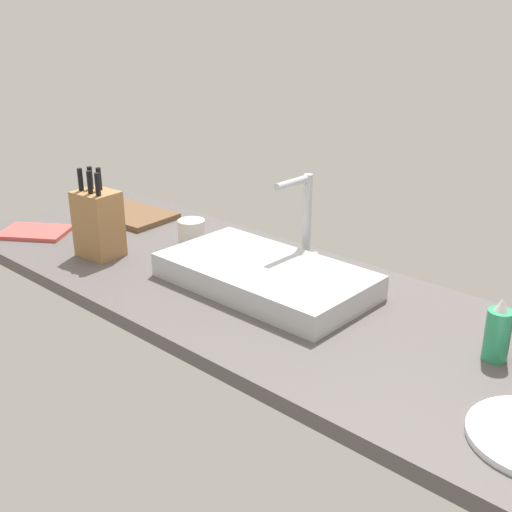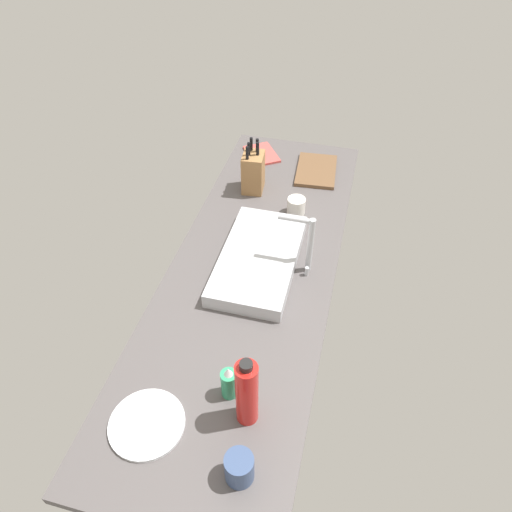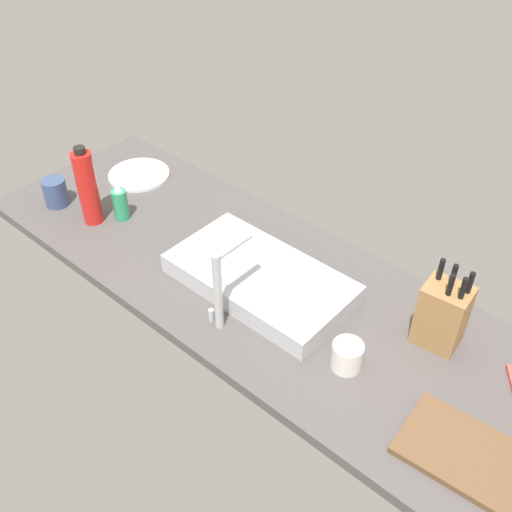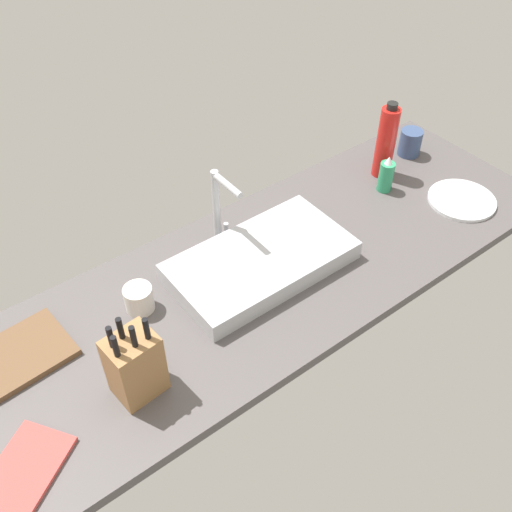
{
  "view_description": "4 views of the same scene",
  "coord_description": "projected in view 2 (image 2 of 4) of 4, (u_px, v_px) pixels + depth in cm",
  "views": [
    {
      "loc": [
        97.59,
        -109.48,
        71.04
      ],
      "look_at": [
        -4.23,
        2.12,
        11.06
      ],
      "focal_mm": 44.84,
      "sensor_mm": 36.0,
      "label": 1
    },
    {
      "loc": [
        129.58,
        34.05,
        136.76
      ],
      "look_at": [
        0.94,
        1.25,
        9.82
      ],
      "focal_mm": 33.0,
      "sensor_mm": 36.0,
      "label": 2
    },
    {
      "loc": [
        -86.1,
        100.31,
        124.09
      ],
      "look_at": [
        2.56,
        -0.23,
        11.87
      ],
      "focal_mm": 41.77,
      "sensor_mm": 36.0,
      "label": 3
    },
    {
      "loc": [
        -77.04,
        -95.4,
        127.04
      ],
      "look_at": [
        -4.13,
        0.35,
        11.78
      ],
      "focal_mm": 40.79,
      "sensor_mm": 36.0,
      "label": 4
    }
  ],
  "objects": [
    {
      "name": "water_bottle",
      "position": [
        247.0,
        393.0,
        1.33
      ],
      "size": [
        6.66,
        6.66,
        28.1
      ],
      "color": "red",
      "rests_on": "countertop_slab"
    },
    {
      "name": "ceramic_cup",
      "position": [
        296.0,
        206.0,
        2.11
      ],
      "size": [
        8.09,
        8.09,
        7.73
      ],
      "primitive_type": "cylinder",
      "color": "silver",
      "rests_on": "countertop_slab"
    },
    {
      "name": "cutting_board",
      "position": [
        316.0,
        170.0,
        2.37
      ],
      "size": [
        30.31,
        21.44,
        1.8
      ],
      "primitive_type": "cube",
      "rotation": [
        0.0,
        0.0,
        0.08
      ],
      "color": "brown",
      "rests_on": "countertop_slab"
    },
    {
      "name": "faucet",
      "position": [
        306.0,
        241.0,
        1.77
      ],
      "size": [
        5.5,
        13.98,
        25.42
      ],
      "color": "#B7BABF",
      "rests_on": "countertop_slab"
    },
    {
      "name": "dish_towel",
      "position": [
        262.0,
        154.0,
        2.48
      ],
      "size": [
        24.62,
        23.0,
        1.2
      ],
      "primitive_type": "cube",
      "rotation": [
        0.0,
        0.0,
        0.6
      ],
      "color": "#CC4C47",
      "rests_on": "countertop_slab"
    },
    {
      "name": "soap_bottle",
      "position": [
        229.0,
        383.0,
        1.44
      ],
      "size": [
        5.13,
        5.13,
        13.61
      ],
      "color": "#2D9966",
      "rests_on": "countertop_slab"
    },
    {
      "name": "sink_basin",
      "position": [
        259.0,
        259.0,
        1.87
      ],
      "size": [
        54.22,
        29.3,
        6.22
      ],
      "primitive_type": "cube",
      "color": "#B7BABF",
      "rests_on": "countertop_slab"
    },
    {
      "name": "knife_block",
      "position": [
        253.0,
        172.0,
        2.2
      ],
      "size": [
        12.59,
        10.61,
        25.15
      ],
      "rotation": [
        0.0,
        0.0,
        0.09
      ],
      "color": "#9E7042",
      "rests_on": "countertop_slab"
    },
    {
      "name": "dinner_plate",
      "position": [
        147.0,
        424.0,
        1.4
      ],
      "size": [
        22.78,
        22.78,
        1.2
      ],
      "primitive_type": "cylinder",
      "color": "white",
      "rests_on": "countertop_slab"
    },
    {
      "name": "coffee_mug",
      "position": [
        239.0,
        468.0,
        1.26
      ],
      "size": [
        8.14,
        8.14,
        9.87
      ],
      "primitive_type": "cylinder",
      "color": "#384C75",
      "rests_on": "countertop_slab"
    },
    {
      "name": "countertop_slab",
      "position": [
        254.0,
        268.0,
        1.9
      ],
      "size": [
        198.89,
        65.27,
        3.5
      ],
      "primitive_type": "cube",
      "color": "#514C4C",
      "rests_on": "ground"
    }
  ]
}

